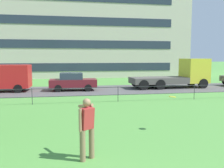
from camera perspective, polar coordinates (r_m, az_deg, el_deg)
The scene contains 7 objects.
street_strip at distance 21.30m, azimuth -8.89°, elevation -1.48°, with size 80.00×6.39×0.01m, color #565454.
park_fence at distance 15.26m, azimuth -8.43°, elevation -1.98°, with size 37.39×0.04×1.00m.
person_thrower at distance 6.82m, azimuth -6.01°, elevation -10.02°, with size 0.45×0.86×1.74m.
frisbee at distance 9.55m, azimuth 14.07°, elevation -2.94°, with size 0.35×0.35×0.05m.
car_maroon_far_right at distance 21.13m, azimuth -9.25°, elevation 0.57°, with size 4.04×1.89×1.54m.
flatbed_truck_left at distance 23.83m, azimuth 15.78°, elevation 2.12°, with size 7.36×2.61×2.75m.
apartment_building_background at distance 39.12m, azimuth -13.54°, elevation 15.84°, with size 39.70×10.95×18.91m.
Camera 1 is at (-0.42, -2.52, 2.85)m, focal length 38.67 mm.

